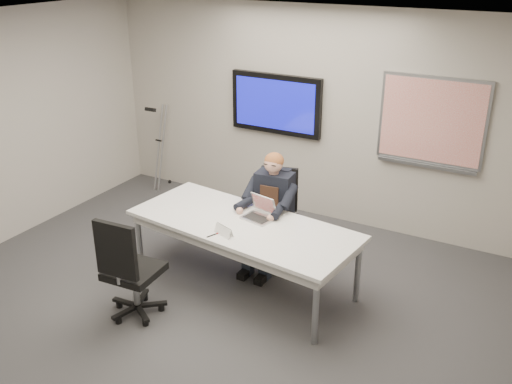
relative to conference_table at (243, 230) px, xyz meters
The scene contains 13 objects.
floor 1.17m from the conference_table, 99.33° to the right, with size 6.00×6.00×0.02m, color #333335.
ceiling 2.33m from the conference_table, 99.33° to the right, with size 6.00×6.00×0.02m, color silver.
wall_back 2.19m from the conference_table, 94.29° to the left, with size 6.00×0.02×2.80m, color #AAA699.
conference_table is the anchor object (origin of this frame).
tv_display 2.27m from the conference_table, 108.07° to the left, with size 1.30×0.09×0.80m.
whiteboard 2.61m from the conference_table, 55.48° to the left, with size 1.25×0.08×1.10m.
office_chair_far 0.79m from the conference_table, 87.99° to the left, with size 0.64×0.64×1.08m.
office_chair_near 1.27m from the conference_table, 123.06° to the right, with size 0.57×0.57×1.12m.
seated_person 0.48m from the conference_table, 85.30° to the left, with size 0.44×0.75×1.35m.
crutch 3.09m from the conference_table, 144.12° to the left, with size 0.18×0.42×1.33m, color #9B9CA2, non-canonical shape.
laptop 0.27m from the conference_table, 66.89° to the left, with size 0.36×0.36×0.23m.
name_tent 0.35m from the conference_table, 97.30° to the right, with size 0.24×0.07×0.10m, color white, non-canonical shape.
pen 0.42m from the conference_table, 107.03° to the right, with size 0.01×0.01×0.15m, color black.
Camera 1 is at (2.88, -3.70, 3.43)m, focal length 40.00 mm.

